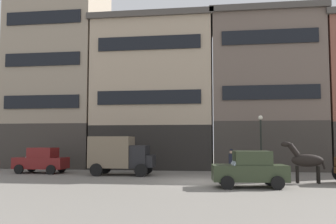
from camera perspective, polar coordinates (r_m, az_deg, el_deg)
name	(u,v)px	position (r m, az deg, el deg)	size (l,w,h in m)	color
ground_plane	(196,182)	(21.31, 4.38, -10.81)	(120.00, 120.00, 0.00)	slate
building_far_left	(59,65)	(35.34, -16.64, 7.07)	(8.31, 7.00, 18.49)	#38332D
building_center_left	(155,94)	(32.22, -1.97, 2.88)	(10.43, 7.00, 12.84)	black
building_center_right	(265,91)	(32.00, 14.92, 3.16)	(9.12, 7.00, 12.93)	#38332D
draft_horse	(305,160)	(21.79, 20.69, -7.05)	(2.35, 0.70, 2.30)	black
delivery_truck_near	(120,154)	(25.17, -7.53, -6.54)	(4.35, 2.12, 2.62)	black
sedan_dark	(250,169)	(19.08, 12.68, -8.72)	(3.84, 2.15, 1.83)	#2D3823
sedan_parked_curb	(41,160)	(28.00, -19.19, -7.16)	(3.73, 1.93, 1.83)	maroon
pedestrian_officer	(231,161)	(24.40, 9.89, -7.62)	(0.39, 0.39, 1.79)	black
streetlamp_curbside	(261,136)	(26.56, 14.32, -3.63)	(0.32, 0.32, 4.12)	black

